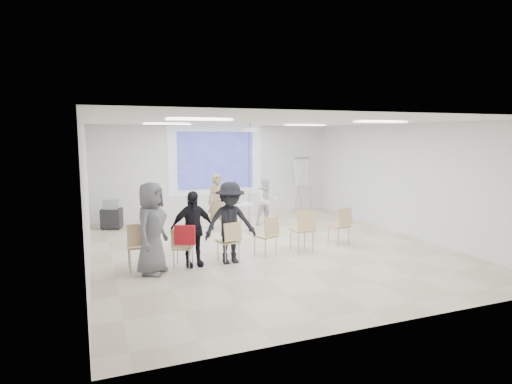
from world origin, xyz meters
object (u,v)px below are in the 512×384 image
object	(u,v)px
laptop	(228,240)
audience_left	(192,223)
chair_center	(268,233)
chair_right_far	(341,223)
player_left	(218,198)
pedestal_table	(242,214)
flipchart_easel	(302,172)
chair_left_mid	(182,245)
audience_mid	(230,218)
player_right	(267,198)
chair_right_inner	(304,227)
chair_far_left	(139,242)
av_cart	(112,216)
audience_outer	(151,223)
chair_left_inner	(230,238)

from	to	relation	value
laptop	audience_left	size ratio (longest dim) A/B	0.18
chair_center	chair_right_far	xyz separation A→B (m)	(2.05, 0.25, 0.02)
player_left	audience_left	xyz separation A→B (m)	(-1.43, -3.09, -0.01)
player_left	audience_left	distance (m)	3.40
pedestal_table	chair_center	bearing A→B (deg)	-97.81
pedestal_table	flipchart_easel	distance (m)	3.46
chair_left_mid	audience_mid	world-z (taller)	audience_mid
player_right	chair_right_inner	world-z (taller)	player_right
chair_far_left	chair_right_inner	xyz separation A→B (m)	(3.70, 0.04, 0.01)
chair_left_mid	av_cart	distance (m)	4.56
chair_center	flipchart_easel	world-z (taller)	flipchart_easel
audience_outer	pedestal_table	bearing A→B (deg)	-9.93
chair_far_left	av_cart	distance (m)	4.28
flipchart_easel	audience_outer	bearing A→B (deg)	-156.20
pedestal_table	chair_far_left	size ratio (longest dim) A/B	0.79
pedestal_table	player_right	size ratio (longest dim) A/B	0.48
audience_left	av_cart	xyz separation A→B (m)	(-1.39, 4.35, -0.52)
laptop	audience_mid	distance (m)	0.53
chair_right_far	flipchart_easel	distance (m)	4.59
audience_left	av_cart	size ratio (longest dim) A/B	2.19
chair_center	audience_left	xyz separation A→B (m)	(-1.72, -0.09, 0.36)
pedestal_table	audience_left	world-z (taller)	audience_left
chair_center	chair_right_inner	bearing A→B (deg)	-19.68
chair_left_inner	chair_center	world-z (taller)	chair_center
chair_left_inner	chair_right_far	xyz separation A→B (m)	(2.97, 0.37, 0.04)
chair_left_inner	audience_left	world-z (taller)	audience_left
chair_far_left	chair_right_far	bearing A→B (deg)	3.40
chair_right_far	laptop	world-z (taller)	chair_right_far
audience_outer	chair_left_inner	bearing A→B (deg)	-50.97
chair_right_far	audience_left	bearing A→B (deg)	172.94
player_right	chair_left_mid	size ratio (longest dim) A/B	1.95
audience_left	audience_outer	size ratio (longest dim) A/B	0.89
audience_left	flipchart_easel	xyz separation A→B (m)	(4.94, 4.70, 0.52)
player_left	audience_outer	distance (m)	3.99
chair_far_left	audience_outer	world-z (taller)	audience_outer
chair_right_inner	player_right	bearing A→B (deg)	80.60
chair_center	chair_right_far	distance (m)	2.07
chair_right_far	chair_far_left	bearing A→B (deg)	170.83
chair_center	pedestal_table	bearing A→B (deg)	60.61
pedestal_table	chair_left_mid	xyz separation A→B (m)	(-2.35, -3.03, 0.07)
laptop	audience_outer	distance (m)	1.74
audience_mid	chair_far_left	bearing A→B (deg)	174.17
audience_left	audience_outer	distance (m)	0.87
audience_left	chair_right_far	bearing A→B (deg)	1.09
player_right	flipchart_easel	xyz separation A→B (m)	(1.94, 1.44, 0.61)
chair_center	audience_left	size ratio (longest dim) A/B	0.50
audience_outer	flipchart_easel	bearing A→B (deg)	-16.57
chair_left_mid	chair_center	bearing A→B (deg)	29.33
chair_far_left	chair_right_inner	size ratio (longest dim) A/B	0.98
chair_right_inner	audience_left	bearing A→B (deg)	-179.89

